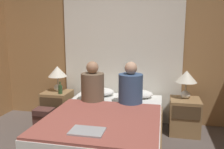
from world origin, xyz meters
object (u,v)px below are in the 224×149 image
Objects in this scene: pillow_left at (100,92)px; pillow_right at (138,94)px; nightstand_right at (185,116)px; laptop_on_bed at (87,131)px; person_left_in_bed at (93,86)px; beer_bottle_on_left_stand at (60,89)px; bed at (107,130)px; lamp_left at (57,73)px; backpack_on_floor at (44,120)px; person_right_in_bed at (131,87)px; lamp_right at (186,79)px; nightstand_left at (57,107)px.

pillow_left and pillow_right have the same top height.
laptop_on_bed reaches higher than nightstand_right.
beer_bottle_on_left_stand is (-0.61, 0.19, -0.14)m from person_left_in_bed.
pillow_right is (-0.73, 0.08, 0.29)m from nightstand_right.
nightstand_right is (1.05, 0.71, 0.02)m from bed.
backpack_on_floor is (0.00, -0.53, -0.62)m from lamp_left.
person_right_in_bed is 1.76× the size of laptop_on_bed.
lamp_right is 1.21× the size of laptop_on_bed.
pillow_right is (0.31, 0.78, 0.31)m from bed.
pillow_left is at bearing 176.83° from nightstand_right.
beer_bottle_on_left_stand is 0.51× the size of backpack_on_floor.
person_left_in_bed is (-1.36, -0.30, 0.48)m from nightstand_right.
lamp_left is 0.82m from backpack_on_floor.
bed is at bearing -68.20° from pillow_left.
person_left_in_bed is (-0.32, 0.41, 0.50)m from bed.
bed is at bearing 86.38° from laptop_on_bed.
pillow_left is at bearing 36.79° from backpack_on_floor.
laptop_on_bed is (0.89, -1.30, -0.07)m from beer_bottle_on_left_stand.
lamp_left is (-1.05, 0.77, 0.59)m from bed.
laptop_on_bed reaches higher than bed.
backpack_on_floor is (-1.04, 0.24, -0.03)m from bed.
pillow_left is 2.40× the size of beer_bottle_on_left_stand.
backpack_on_floor is (-1.36, -0.55, -0.34)m from pillow_right.
pillow_left is 0.63m from pillow_right.
bed is 4.65× the size of lamp_right.
person_right_in_bed is 1.17m from laptop_on_bed.
nightstand_left is at bearing 137.06° from beer_bottle_on_left_stand.
bed is 0.76m from laptop_on_bed.
pillow_left is 1.36× the size of laptop_on_bed.
nightstand_left is at bearing -90.00° from lamp_left.
pillow_right is 2.40× the size of beer_bottle_on_left_stand.
bed is 3.25× the size of person_left_in_bed.
lamp_right is 1.41m from person_left_in_bed.
pillow_left is at bearing 180.00° from pillow_right.
bed is 0.90m from pillow_left.
laptop_on_bed reaches higher than backpack_on_floor.
person_right_in_bed reaches higher than lamp_right.
pillow_right is 1.53m from laptop_on_bed.
person_right_in_bed is at bearing -159.50° from nightstand_right.
pillow_right reaches higher than nightstand_right.
laptop_on_bed is (-0.36, -1.48, -0.02)m from pillow_right.
pillow_right is at bearing 0.67° from lamp_left.
nightstand_left is 2.69× the size of beer_bottle_on_left_stand.
nightstand_right is 0.98m from person_right_in_bed.
person_left_in_bed reaches higher than lamp_right.
beer_bottle_on_left_stand reaches higher than laptop_on_bed.
bed is 0.72m from person_left_in_bed.
pillow_right is 0.42m from person_right_in_bed.
lamp_left is (-2.09, 0.06, 0.57)m from nightstand_right.
beer_bottle_on_left_stand reaches higher than nightstand_left.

